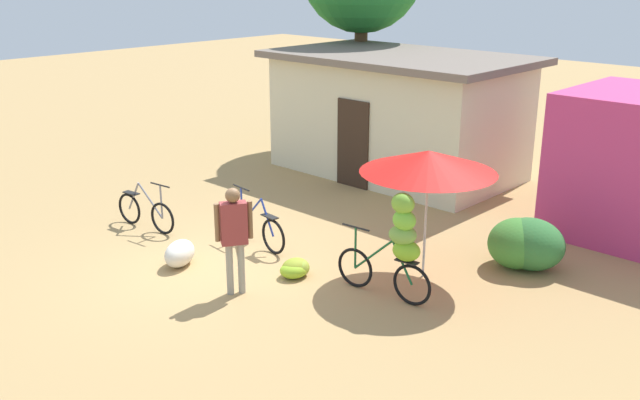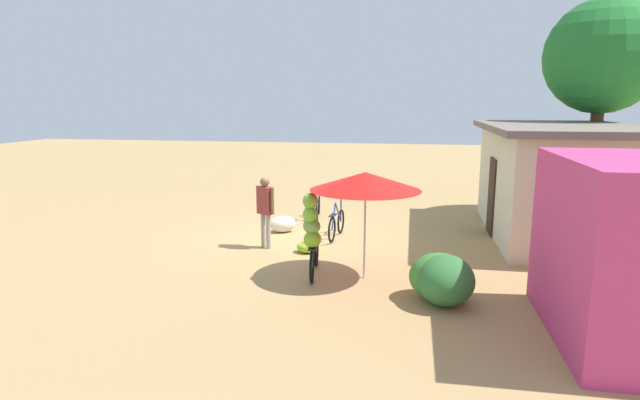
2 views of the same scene
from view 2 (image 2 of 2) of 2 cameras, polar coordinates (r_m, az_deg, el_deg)
name	(u,v)px [view 2 (image 2 of 2)]	position (r m, az deg, el deg)	size (l,w,h in m)	color
ground_plane	(292,239)	(13.26, -3.08, -4.31)	(60.00, 60.00, 0.00)	tan
building_low	(559,181)	(14.59, 24.80, 1.93)	(6.05, 3.73, 2.88)	beige
tree_behind_building	(603,58)	(17.35, 28.71, 13.59)	(3.26, 3.26, 6.35)	brown
hedge_bush_front_left	(439,277)	(9.46, 13.00, -8.24)	(0.98, 1.06, 0.84)	#3C8131
hedge_bush_front_right	(445,280)	(9.29, 13.63, -8.56)	(1.14, 1.00, 0.87)	#317134
market_umbrella	(366,181)	(10.00, 5.03, 2.07)	(2.16, 2.16, 2.13)	beige
bicycle_leftmost	(318,206)	(15.59, -0.22, -0.67)	(1.57, 0.26, 0.99)	black
bicycle_near_pile	(337,224)	(13.31, 1.84, -2.66)	(1.59, 0.23, 1.01)	black
bicycle_center_loaded	(312,231)	(10.10, -0.88, -3.41)	(1.68, 0.47, 1.74)	black
banana_pile_on_ground	(308,247)	(12.06, -1.30, -5.18)	(0.57, 0.67, 0.30)	#90AB34
produce_sack	(283,224)	(13.91, -4.11, -2.67)	(0.70, 0.44, 0.44)	silver
person_vendor	(265,205)	(12.31, -6.04, -0.51)	(0.38, 0.51, 1.71)	gray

